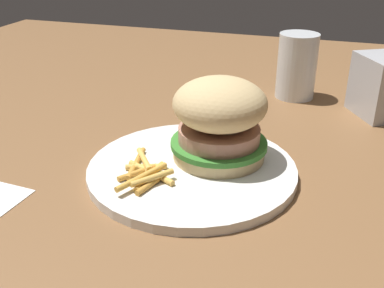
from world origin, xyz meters
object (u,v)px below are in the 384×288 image
(fries_pile, at_px, (145,172))
(drink_glass, at_px, (296,70))
(sandwich, at_px, (220,119))
(napkin_dispenser, at_px, (379,86))
(plate, at_px, (192,170))

(fries_pile, height_order, drink_glass, drink_glass)
(sandwich, height_order, napkin_dispenser, sandwich)
(plate, bearing_deg, drink_glass, -15.35)
(drink_glass, bearing_deg, sandwich, 167.66)
(drink_glass, height_order, napkin_dispenser, drink_glass)
(drink_glass, bearing_deg, napkin_dispenser, -109.40)
(sandwich, bearing_deg, plate, 142.44)
(sandwich, xyz_separation_m, drink_glass, (0.29, -0.06, -0.01))
(sandwich, distance_m, drink_glass, 0.30)
(napkin_dispenser, bearing_deg, fries_pile, -69.78)
(plate, height_order, sandwich, sandwich)
(plate, relative_size, sandwich, 2.11)
(drink_glass, xyz_separation_m, napkin_dispenser, (-0.05, -0.14, -0.00))
(plate, distance_m, napkin_dispenser, 0.36)
(plate, height_order, drink_glass, drink_glass)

